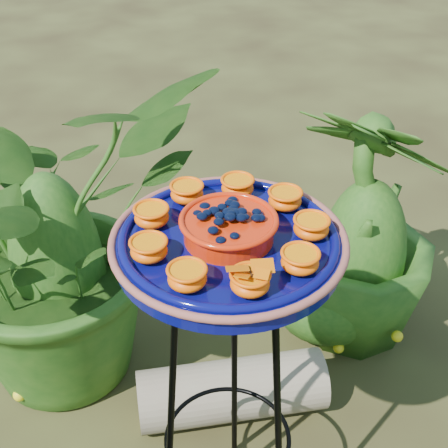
{
  "coord_description": "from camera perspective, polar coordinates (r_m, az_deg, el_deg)",
  "views": [
    {
      "loc": [
        -0.18,
        -0.98,
        1.59
      ],
      "look_at": [
        -0.04,
        -0.02,
        0.92
      ],
      "focal_mm": 50.0,
      "sensor_mm": 36.0,
      "label": 1
    }
  ],
  "objects": [
    {
      "name": "tripod_stand",
      "position": [
        1.43,
        0.36,
        -13.62
      ],
      "size": [
        0.38,
        0.38,
        0.86
      ],
      "rotation": [
        0.0,
        0.0,
        -0.27
      ],
      "color": "black",
      "rests_on": "ground"
    },
    {
      "name": "feeder_dish",
      "position": [
        1.18,
        0.43,
        -1.4
      ],
      "size": [
        0.54,
        0.54,
        0.1
      ],
      "rotation": [
        0.0,
        0.0,
        -0.27
      ],
      "color": "#06084F",
      "rests_on": "tripod_stand"
    },
    {
      "name": "driftwood_log",
      "position": [
        1.97,
        0.72,
        -14.94
      ],
      "size": [
        0.57,
        0.2,
        0.19
      ],
      "primitive_type": "cylinder",
      "rotation": [
        0.0,
        1.57,
        0.02
      ],
      "color": "gray",
      "rests_on": "ground"
    },
    {
      "name": "shrub_back_left",
      "position": [
        1.93,
        -15.45,
        -0.83
      ],
      "size": [
        1.22,
        1.19,
        1.02
      ],
      "primitive_type": "imported",
      "rotation": [
        0.0,
        0.0,
        0.66
      ],
      "color": "#1F4C14",
      "rests_on": "ground"
    },
    {
      "name": "shrub_back_right",
      "position": [
        2.07,
        12.85,
        -0.26
      ],
      "size": [
        0.69,
        0.69,
        0.87
      ],
      "primitive_type": "imported",
      "rotation": [
        0.0,
        0.0,
        2.35
      ],
      "color": "#1F4C14",
      "rests_on": "ground"
    }
  ]
}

